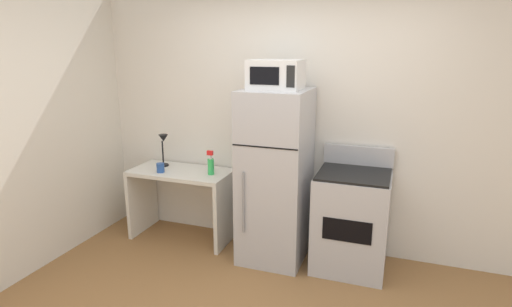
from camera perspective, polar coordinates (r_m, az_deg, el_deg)
wall_back_white at (r=4.13m, az=6.59°, el=4.60°), size 5.00×0.10×2.60m
desk at (r=4.48m, az=-10.15°, el=-5.17°), size 1.05×0.53×0.75m
desk_lamp at (r=4.51m, az=-12.62°, el=1.18°), size 0.14×0.12×0.35m
spray_bottle at (r=4.19m, az=-6.24°, el=-1.59°), size 0.06×0.06×0.25m
coffee_mug at (r=4.37m, az=-13.00°, el=-1.92°), size 0.08×0.08×0.09m
refrigerator at (r=3.92m, az=2.67°, el=-3.16°), size 0.60×0.68×1.64m
microwave at (r=3.72m, az=2.75°, el=10.78°), size 0.46×0.35×0.26m
oven_range at (r=3.94m, az=12.96°, el=-8.92°), size 0.65×0.61×1.10m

